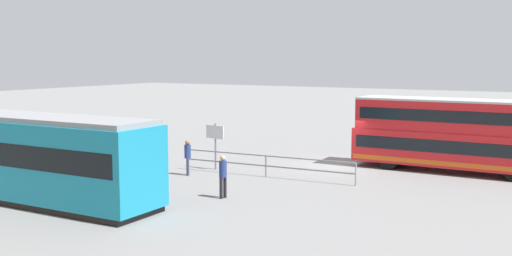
% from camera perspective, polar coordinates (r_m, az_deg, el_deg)
% --- Properties ---
extents(ground_plane, '(160.00, 160.00, 0.00)m').
position_cam_1_polar(ground_plane, '(32.88, 8.15, -3.55)').
color(ground_plane, gray).
extents(double_decker_bus, '(10.53, 2.69, 3.72)m').
position_cam_1_polar(double_decker_bus, '(32.11, 18.63, -0.64)').
color(double_decker_bus, red).
rests_on(double_decker_bus, ground).
extents(tram_yellow, '(14.94, 2.86, 3.51)m').
position_cam_1_polar(tram_yellow, '(27.20, -22.61, -2.25)').
color(tram_yellow, teal).
rests_on(tram_yellow, ground).
extents(pedestrian_near_railing, '(0.45, 0.45, 1.76)m').
position_cam_1_polar(pedestrian_near_railing, '(29.93, -6.51, -2.56)').
color(pedestrian_near_railing, '#33384C').
rests_on(pedestrian_near_railing, ground).
extents(pedestrian_crossing, '(0.38, 0.38, 1.81)m').
position_cam_1_polar(pedestrian_crossing, '(24.93, -3.15, -4.31)').
color(pedestrian_crossing, black).
rests_on(pedestrian_crossing, ground).
extents(pedestrian_railing, '(9.17, 0.58, 1.08)m').
position_cam_1_polar(pedestrian_railing, '(29.34, 0.93, -3.24)').
color(pedestrian_railing, gray).
rests_on(pedestrian_railing, ground).
extents(info_sign, '(1.19, 0.23, 2.42)m').
position_cam_1_polar(info_sign, '(31.26, -3.90, -0.89)').
color(info_sign, slate).
rests_on(info_sign, ground).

